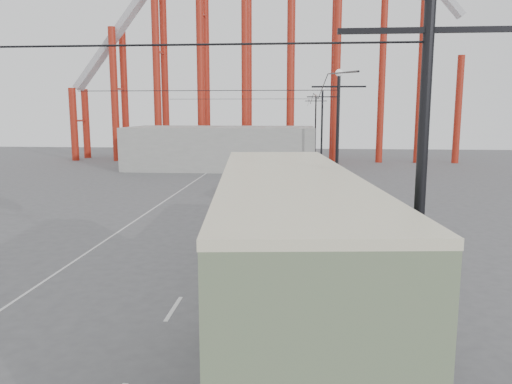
# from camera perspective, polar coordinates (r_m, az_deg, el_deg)

# --- Properties ---
(ground) EXTENTS (160.00, 160.00, 0.00)m
(ground) POSITION_cam_1_polar(r_m,az_deg,el_deg) (14.55, -9.48, -19.17)
(ground) COLOR #525254
(ground) RESTS_ON ground
(road_markings) EXTENTS (12.52, 120.00, 0.01)m
(road_markings) POSITION_cam_1_polar(r_m,az_deg,el_deg) (33.06, -2.42, -2.76)
(road_markings) COLOR silver
(road_markings) RESTS_ON ground
(lamp_post_near) EXTENTS (3.20, 0.44, 10.80)m
(lamp_post_near) POSITION_cam_1_polar(r_m,az_deg,el_deg) (9.67, 19.02, 14.50)
(lamp_post_near) COLOR black
(lamp_post_near) RESTS_ON ground
(lamp_post_mid) EXTENTS (3.20, 0.44, 9.32)m
(lamp_post_mid) POSITION_cam_1_polar(r_m,az_deg,el_deg) (30.52, 9.26, 4.98)
(lamp_post_mid) COLOR black
(lamp_post_mid) RESTS_ON ground
(lamp_post_far) EXTENTS (3.20, 0.44, 9.32)m
(lamp_post_far) POSITION_cam_1_polar(r_m,az_deg,el_deg) (52.45, 7.52, 6.77)
(lamp_post_far) COLOR black
(lamp_post_far) RESTS_ON ground
(lamp_post_distant) EXTENTS (3.20, 0.44, 9.32)m
(lamp_post_distant) POSITION_cam_1_polar(r_m,az_deg,el_deg) (74.42, 6.81, 7.50)
(lamp_post_distant) COLOR black
(lamp_post_distant) RESTS_ON ground
(fairground_shed) EXTENTS (22.00, 10.00, 5.00)m
(fairground_shed) POSITION_cam_1_polar(r_m,az_deg,el_deg) (60.25, -3.94, 5.07)
(fairground_shed) COLOR gray
(fairground_shed) RESTS_ON ground
(double_decker_bus) EXTENTS (3.73, 10.73, 5.65)m
(double_decker_bus) POSITION_cam_1_polar(r_m,az_deg,el_deg) (10.72, 3.56, -11.13)
(double_decker_bus) COLOR #313B20
(double_decker_bus) RESTS_ON ground
(single_decker_green) EXTENTS (3.28, 11.19, 3.12)m
(single_decker_green) POSITION_cam_1_polar(r_m,az_deg,el_deg) (22.90, 4.27, -3.71)
(single_decker_green) COLOR #6C7F5D
(single_decker_green) RESTS_ON ground
(single_decker_cream) EXTENTS (3.26, 9.42, 2.87)m
(single_decker_cream) POSITION_cam_1_polar(r_m,az_deg,el_deg) (37.59, 5.81, 1.15)
(single_decker_cream) COLOR beige
(single_decker_cream) RESTS_ON ground
(pedestrian) EXTENTS (0.80, 0.74, 1.83)m
(pedestrian) POSITION_cam_1_polar(r_m,az_deg,el_deg) (22.19, 2.36, -6.37)
(pedestrian) COLOR black
(pedestrian) RESTS_ON ground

